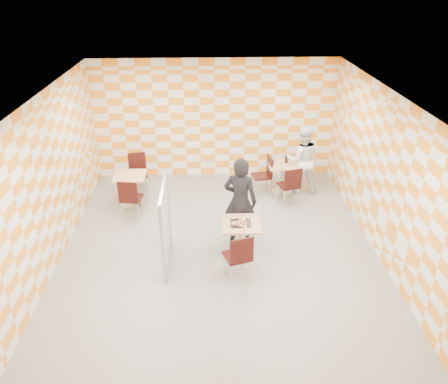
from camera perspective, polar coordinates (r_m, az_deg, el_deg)
name	(u,v)px	position (r m, az deg, el deg)	size (l,w,h in m)	color
room_shell	(218,167)	(8.27, -0.79, 3.23)	(7.00, 7.00, 7.00)	gray
main_table	(240,234)	(8.05, 2.16, -5.54)	(0.70, 0.70, 0.75)	tan
second_table	(282,173)	(10.51, 7.63, 2.49)	(0.70, 0.70, 0.75)	tan
empty_table	(131,185)	(10.06, -12.09, 0.91)	(0.70, 0.70, 0.75)	tan
chair_main_front	(239,255)	(7.45, 1.99, -8.19)	(0.54, 0.54, 0.92)	black
chair_second_front	(290,183)	(9.94, 8.68, 1.14)	(0.53, 0.53, 0.92)	black
chair_second_side	(265,172)	(10.42, 5.40, 2.60)	(0.48, 0.48, 0.92)	black
chair_empty_near	(130,196)	(9.48, -12.18, -0.54)	(0.48, 0.49, 0.92)	black
chair_empty_far	(138,169)	(10.75, -11.20, 2.97)	(0.49, 0.50, 0.92)	black
partition	(165,224)	(7.87, -7.65, -4.20)	(0.08, 1.38, 1.55)	white
man_dark	(240,201)	(8.35, 2.13, -1.21)	(0.65, 0.43, 1.78)	black
man_white	(302,160)	(10.49, 10.19, 4.20)	(0.82, 0.64, 1.68)	white
pizza_on_foil	(241,223)	(7.90, 2.20, -4.02)	(0.40, 0.40, 0.04)	silver
sport_bottle	(276,158)	(10.49, 6.75, 4.45)	(0.06, 0.06, 0.20)	white
soda_bottle	(286,159)	(10.44, 8.16, 4.32)	(0.07, 0.07, 0.23)	black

